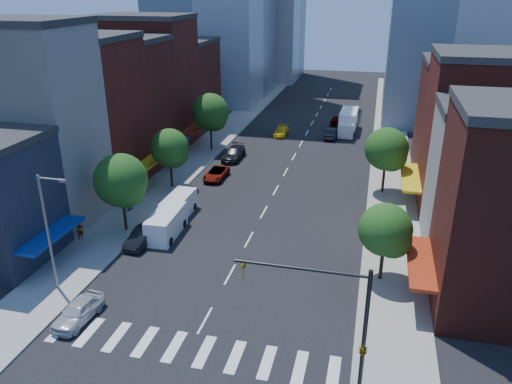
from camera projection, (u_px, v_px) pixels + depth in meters
ground at (205, 320)px, 33.93m from camera, size 220.00×220.00×0.00m
sidewalk_left at (214, 141)px, 72.52m from camera, size 5.00×120.00×0.15m
sidewalk_right at (391, 154)px, 67.06m from camera, size 5.00×120.00×0.15m
crosswalk at (189, 349)px, 31.24m from camera, size 19.00×3.00×0.01m
bldg_left_1 at (27, 127)px, 45.83m from camera, size 12.00×8.00×18.00m
bldg_left_2 at (80, 116)px, 53.84m from camera, size 12.00×9.00×16.00m
bldg_left_3 at (119, 104)px, 61.66m from camera, size 12.00×8.00×15.00m
bldg_left_4 at (148, 84)px, 68.90m from camera, size 12.00×9.00×17.00m
bldg_left_5 at (175, 86)px, 78.19m from camera, size 12.00×10.00×13.00m
bldg_right_1 at (508, 186)px, 40.50m from camera, size 12.00×8.00×12.00m
bldg_right_2 at (490, 138)px, 47.99m from camera, size 12.00×10.00×15.00m
bldg_right_3 at (473, 122)px, 57.35m from camera, size 12.00×10.00×13.00m
traffic_signal at (354, 335)px, 26.13m from camera, size 7.24×2.24×8.00m
streetlight at (49, 226)px, 35.38m from camera, size 2.25×0.25×9.00m
tree_left_near at (122, 182)px, 44.34m from camera, size 4.80×4.80×7.30m
tree_left_mid at (171, 149)px, 54.34m from camera, size 4.20×4.20×6.65m
tree_left_far at (211, 114)px, 66.64m from camera, size 5.00×5.00×7.75m
tree_right_near at (387, 232)px, 36.89m from camera, size 4.00×4.00×6.20m
tree_right_far at (388, 151)px, 52.77m from camera, size 4.60×4.60×7.20m
parked_car_front at (78, 311)px, 33.67m from camera, size 2.09×4.46×1.48m
parked_car_second at (143, 236)px, 43.71m from camera, size 1.83×4.51×1.46m
parked_car_third at (216, 174)px, 58.44m from camera, size 2.22×4.70×1.30m
parked_car_rear at (234, 153)px, 65.03m from camera, size 2.28×5.43×1.57m
cargo_van_near at (166, 224)px, 44.97m from camera, size 2.38×5.47×2.30m
cargo_van_far at (178, 207)px, 48.75m from camera, size 2.12×5.10×2.16m
taxi at (281, 131)px, 75.36m from camera, size 1.87×4.51×1.30m
traffic_car_oncoming at (331, 134)px, 73.91m from camera, size 1.78×4.56×1.48m
traffic_car_far at (336, 120)px, 81.45m from camera, size 1.85×4.17×1.40m
box_truck at (348, 122)px, 76.73m from camera, size 2.65×8.19×3.28m
pedestrian_near at (80, 231)px, 44.17m from camera, size 0.63×0.72×1.67m
pedestrian_far at (128, 202)px, 49.90m from camera, size 0.91×1.02×1.73m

